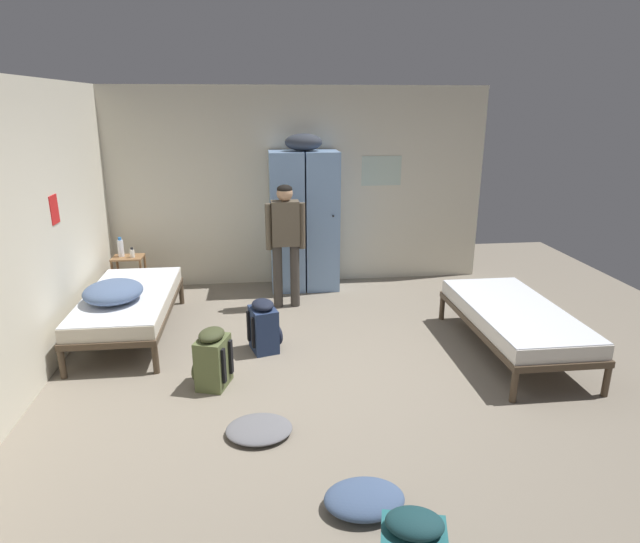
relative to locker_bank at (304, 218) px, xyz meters
The scene contains 14 objects.
ground_plane 2.76m from the locker_bank, 91.18° to the right, with size 9.15×9.15×0.00m, color gray.
room_backdrop 1.88m from the locker_bank, 139.13° to the right, with size 5.17×5.78×2.67m.
locker_bank is the anchor object (origin of this frame).
shelf_unit 2.37m from the locker_bank, behind, with size 0.38×0.30×0.57m.
bed_right 3.02m from the locker_bank, 49.49° to the right, with size 0.90×1.90×0.49m.
bed_left_rear 2.52m from the locker_bank, 145.82° to the right, with size 0.90×1.90×0.49m.
bedding_heap 2.68m from the locker_bank, 142.68° to the right, with size 0.59×0.65×0.21m.
person_traveler 0.75m from the locker_bank, 112.52° to the right, with size 0.48×0.20×1.53m.
water_bottle 2.38m from the locker_bank, behind, with size 0.07×0.07×0.25m.
lotion_bottle 2.25m from the locker_bank, behind, with size 0.06×0.06×0.13m.
backpack_olive 2.89m from the locker_bank, 112.22° to the right, with size 0.39×0.38×0.55m.
backpack_navy 2.12m from the locker_bank, 106.88° to the right, with size 0.39×0.37×0.55m.
clothes_pile_grey 3.57m from the locker_bank, 100.91° to the right, with size 0.51×0.44×0.08m.
clothes_pile_denim 4.36m from the locker_bank, 90.02° to the right, with size 0.51×0.39×0.14m.
Camera 1 is at (-0.54, -4.39, 2.44)m, focal length 29.94 mm.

